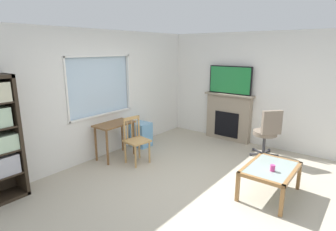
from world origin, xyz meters
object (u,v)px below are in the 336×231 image
(desk_under_window, at_px, (115,130))
(fireplace, at_px, (228,117))
(plastic_drawer_unit, at_px, (141,134))
(coffee_table, at_px, (271,171))
(sippy_cup, at_px, (273,168))
(tv, at_px, (230,80))
(office_chair, at_px, (267,131))
(wooden_chair, at_px, (136,140))

(desk_under_window, distance_m, fireplace, 2.77)
(plastic_drawer_unit, bearing_deg, coffee_table, -97.02)
(fireplace, bearing_deg, coffee_table, -140.30)
(sippy_cup, bearing_deg, tv, 39.24)
(fireplace, distance_m, office_chair, 1.22)
(sippy_cup, bearing_deg, coffee_table, 25.40)
(desk_under_window, distance_m, wooden_chair, 0.53)
(plastic_drawer_unit, xyz_separation_m, office_chair, (1.12, -2.46, 0.28))
(fireplace, xyz_separation_m, tv, (-0.02, -0.00, 0.89))
(desk_under_window, distance_m, sippy_cup, 3.04)
(desk_under_window, relative_size, wooden_chair, 0.89)
(office_chair, bearing_deg, wooden_chair, 134.50)
(wooden_chair, relative_size, plastic_drawer_unit, 1.64)
(plastic_drawer_unit, xyz_separation_m, sippy_cup, (-0.49, -3.07, 0.23))
(desk_under_window, relative_size, sippy_cup, 8.92)
(plastic_drawer_unit, distance_m, sippy_cup, 3.12)
(tv, distance_m, office_chair, 1.51)
(fireplace, relative_size, office_chair, 1.19)
(desk_under_window, relative_size, coffee_table, 0.83)
(plastic_drawer_unit, xyz_separation_m, tv, (1.62, -1.35, 1.19))
(desk_under_window, relative_size, office_chair, 0.80)
(tv, xyz_separation_m, office_chair, (-0.49, -1.11, -0.91))
(office_chair, height_order, sippy_cup, office_chair)
(plastic_drawer_unit, relative_size, fireplace, 0.46)
(tv, bearing_deg, wooden_chair, 161.56)
(tv, distance_m, coffee_table, 2.81)
(plastic_drawer_unit, distance_m, fireplace, 2.14)
(desk_under_window, xyz_separation_m, coffee_table, (0.44, -2.97, -0.20))
(desk_under_window, bearing_deg, office_chair, -51.21)
(fireplace, height_order, tv, tv)
(desk_under_window, height_order, wooden_chair, wooden_chair)
(plastic_drawer_unit, distance_m, tv, 2.42)
(desk_under_window, distance_m, office_chair, 3.09)
(wooden_chair, xyz_separation_m, office_chair, (1.86, -1.89, 0.09))
(desk_under_window, relative_size, tv, 0.77)
(plastic_drawer_unit, height_order, office_chair, office_chair)
(desk_under_window, xyz_separation_m, tv, (2.43, -1.30, 0.87))
(fireplace, relative_size, sippy_cup, 13.25)
(desk_under_window, height_order, sippy_cup, desk_under_window)
(office_chair, distance_m, coffee_table, 1.60)
(fireplace, xyz_separation_m, sippy_cup, (-2.13, -1.72, -0.07))
(office_chair, bearing_deg, desk_under_window, 128.79)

